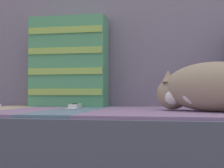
{
  "coord_description": "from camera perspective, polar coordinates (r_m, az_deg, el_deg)",
  "views": [
    {
      "loc": [
        0.13,
        -1.27,
        0.46
      ],
      "look_at": [
        -0.13,
        0.02,
        0.5
      ],
      "focal_mm": 55.0,
      "sensor_mm": 36.0,
      "label": 1
    }
  ],
  "objects": [
    {
      "name": "sleeping_cat",
      "position": [
        1.25,
        15.43,
        -0.67
      ],
      "size": [
        0.42,
        0.33,
        0.17
      ],
      "color": "gray",
      "rests_on": "couch"
    },
    {
      "name": "game_remote_far",
      "position": [
        1.48,
        -6.17,
        -3.7
      ],
      "size": [
        0.07,
        0.2,
        0.02
      ],
      "color": "white",
      "rests_on": "couch"
    },
    {
      "name": "couch",
      "position": [
        1.4,
        5.84,
        -12.53
      ],
      "size": [
        1.93,
        0.91,
        0.4
      ],
      "color": "brown",
      "rests_on": "ground_plane"
    },
    {
      "name": "sofa_backrest",
      "position": [
        1.77,
        6.99,
        5.76
      ],
      "size": [
        1.9,
        0.14,
        0.58
      ],
      "color": "slate",
      "rests_on": "couch"
    },
    {
      "name": "throw_pillow_striped",
      "position": [
        1.7,
        -7.15,
        3.64
      ],
      "size": [
        0.37,
        0.14,
        0.44
      ],
      "color": "#4C9366",
      "rests_on": "couch"
    }
  ]
}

